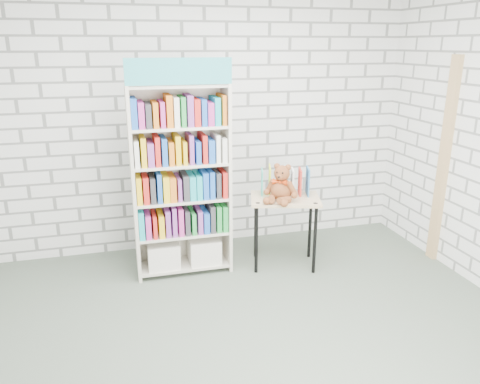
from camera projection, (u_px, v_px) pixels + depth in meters
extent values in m
plane|color=#4C584A|center=(260.00, 341.00, 3.61)|extent=(4.50, 4.50, 0.00)
cube|color=silver|center=(206.00, 121.00, 5.03)|extent=(4.50, 0.02, 2.80)
cube|color=silver|center=(473.00, 331.00, 1.35)|extent=(4.50, 0.02, 2.80)
cube|color=beige|center=(133.00, 186.00, 4.37)|extent=(0.03, 0.36, 1.86)
cube|color=beige|center=(226.00, 179.00, 4.59)|extent=(0.03, 0.36, 1.86)
cube|color=beige|center=(179.00, 177.00, 4.64)|extent=(0.93, 0.02, 1.86)
cube|color=teal|center=(179.00, 71.00, 4.01)|extent=(0.93, 0.02, 0.23)
cube|color=beige|center=(184.00, 264.00, 4.74)|extent=(0.87, 0.34, 0.03)
cube|color=beige|center=(183.00, 232.00, 4.64)|extent=(0.87, 0.34, 0.03)
cube|color=beige|center=(182.00, 198.00, 4.53)|extent=(0.87, 0.34, 0.03)
cube|color=beige|center=(180.00, 163.00, 4.43)|extent=(0.87, 0.34, 0.03)
cube|color=beige|center=(179.00, 127.00, 4.32)|extent=(0.87, 0.34, 0.03)
cube|color=beige|center=(177.00, 86.00, 4.21)|extent=(0.87, 0.34, 0.03)
cube|color=silver|center=(163.00, 254.00, 4.65)|extent=(0.31, 0.30, 0.25)
cube|color=silver|center=(204.00, 249.00, 4.75)|extent=(0.31, 0.30, 0.25)
cube|color=#333338|center=(183.00, 219.00, 4.59)|extent=(0.87, 0.30, 0.25)
cube|color=red|center=(181.00, 185.00, 4.48)|extent=(0.87, 0.30, 0.25)
cube|color=yellow|center=(180.00, 149.00, 4.37)|extent=(0.87, 0.30, 0.25)
cube|color=blue|center=(178.00, 112.00, 4.27)|extent=(0.87, 0.30, 0.25)
cube|color=tan|center=(285.00, 199.00, 4.66)|extent=(0.78, 0.64, 0.03)
cylinder|color=black|center=(256.00, 240.00, 4.60)|extent=(0.03, 0.03, 0.70)
cylinder|color=black|center=(256.00, 226.00, 4.95)|extent=(0.03, 0.03, 0.70)
cylinder|color=black|center=(315.00, 240.00, 4.59)|extent=(0.03, 0.03, 0.70)
cylinder|color=black|center=(310.00, 226.00, 4.94)|extent=(0.03, 0.03, 0.70)
cylinder|color=black|center=(258.00, 203.00, 4.50)|extent=(0.05, 0.05, 0.01)
cylinder|color=black|center=(315.00, 204.00, 4.49)|extent=(0.05, 0.05, 0.01)
cube|color=#2BBB9F|center=(262.00, 181.00, 4.72)|extent=(0.07, 0.21, 0.28)
cube|color=#F3FF28|center=(270.00, 181.00, 4.72)|extent=(0.07, 0.21, 0.28)
cube|color=#D75417|center=(277.00, 181.00, 4.72)|extent=(0.07, 0.21, 0.28)
cube|color=black|center=(285.00, 181.00, 4.72)|extent=(0.07, 0.21, 0.28)
cube|color=white|center=(292.00, 181.00, 4.72)|extent=(0.07, 0.21, 0.28)
cube|color=red|center=(300.00, 181.00, 4.72)|extent=(0.07, 0.21, 0.28)
cube|color=teal|center=(308.00, 181.00, 4.72)|extent=(0.07, 0.21, 0.28)
ellipsoid|color=brown|center=(282.00, 190.00, 4.55)|extent=(0.22, 0.18, 0.22)
sphere|color=brown|center=(282.00, 173.00, 4.49)|extent=(0.16, 0.16, 0.16)
sphere|color=brown|center=(277.00, 166.00, 4.51)|extent=(0.06, 0.06, 0.06)
sphere|color=brown|center=(288.00, 167.00, 4.46)|extent=(0.06, 0.06, 0.06)
sphere|color=brown|center=(280.00, 177.00, 4.44)|extent=(0.06, 0.06, 0.06)
sphere|color=black|center=(277.00, 172.00, 4.44)|extent=(0.02, 0.02, 0.02)
sphere|color=black|center=(283.00, 173.00, 4.42)|extent=(0.02, 0.02, 0.02)
sphere|color=black|center=(279.00, 177.00, 4.42)|extent=(0.02, 0.02, 0.02)
cylinder|color=brown|center=(270.00, 186.00, 4.56)|extent=(0.10, 0.13, 0.15)
cylinder|color=brown|center=(292.00, 188.00, 4.48)|extent=(0.13, 0.08, 0.15)
sphere|color=brown|center=(267.00, 192.00, 4.58)|extent=(0.06, 0.06, 0.06)
sphere|color=brown|center=(294.00, 195.00, 4.47)|extent=(0.06, 0.06, 0.06)
cylinder|color=brown|center=(272.00, 199.00, 4.49)|extent=(0.12, 0.18, 0.09)
cylinder|color=brown|center=(284.00, 200.00, 4.45)|extent=(0.17, 0.15, 0.09)
sphere|color=brown|center=(267.00, 201.00, 4.44)|extent=(0.07, 0.07, 0.07)
sphere|color=brown|center=(284.00, 203.00, 4.38)|extent=(0.07, 0.07, 0.07)
cone|color=#BB330B|center=(276.00, 182.00, 4.47)|extent=(0.08, 0.08, 0.06)
cone|color=#BB330B|center=(283.00, 183.00, 4.45)|extent=(0.08, 0.08, 0.06)
sphere|color=#BB330B|center=(280.00, 182.00, 4.46)|extent=(0.03, 0.03, 0.03)
cube|color=tan|center=(444.00, 162.00, 4.72)|extent=(0.05, 0.12, 2.10)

